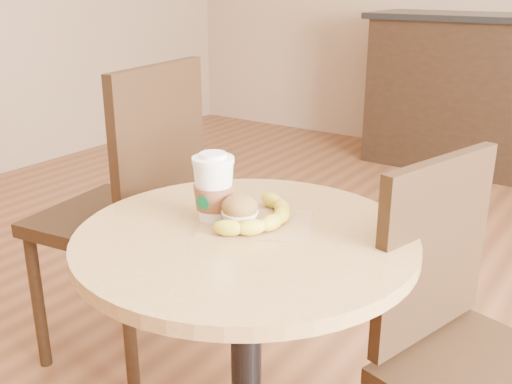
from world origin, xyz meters
TOP-DOWN VIEW (x-y plane):
  - cafe_table at (-0.04, -0.07)m, footprint 0.73×0.73m
  - chair_left at (-0.72, 0.24)m, footprint 0.50×0.50m
  - chair_right at (0.39, 0.16)m, footprint 0.49×0.49m
  - kraft_bag at (-0.05, -0.02)m, footprint 0.30×0.27m
  - coffee_cup at (-0.14, -0.05)m, footprint 0.09×0.09m
  - muffin at (-0.07, -0.06)m, footprint 0.08×0.08m
  - banana at (-0.04, -0.02)m, footprint 0.14×0.26m

SIDE VIEW (x-z plane):
  - chair_right at x=0.39m, z-range 0.04..0.95m
  - cafe_table at x=-0.04m, z-range 0.17..0.92m
  - chair_left at x=-0.72m, z-range 0.05..1.07m
  - kraft_bag at x=-0.05m, z-range 0.75..0.75m
  - banana at x=-0.04m, z-range 0.75..0.79m
  - muffin at x=-0.07m, z-range 0.75..0.82m
  - coffee_cup at x=-0.14m, z-range 0.74..0.90m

